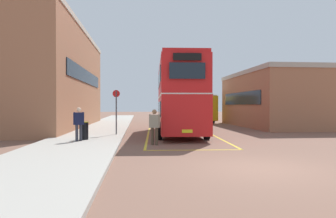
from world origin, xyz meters
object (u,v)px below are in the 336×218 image
Objects in this scene: single_deck_bus at (195,108)px; litter_bin at (84,131)px; pedestrian_waiting_near at (79,122)px; double_decker_bus at (179,96)px; bus_stop_sign at (116,108)px; pedestrian_boarding at (155,124)px.

single_deck_bus reaches higher than litter_bin.
single_deck_bus is 21.51m from pedestrian_waiting_near.
double_decker_bus is at bearing 36.02° from litter_bin.
double_decker_bus is 4.26m from bus_stop_sign.
double_decker_bus is 15.24m from single_deck_bus.
litter_bin is at bearing -143.98° from double_decker_bus.
double_decker_bus is 5.86m from pedestrian_boarding.
bus_stop_sign is at bearing 64.64° from pedestrian_waiting_near.
pedestrian_waiting_near is at bearing -102.86° from litter_bin.
single_deck_bus is at bearing 63.36° from litter_bin.
double_decker_bus is at bearing -104.95° from single_deck_bus.
litter_bin is (-3.55, 1.39, -0.39)m from pedestrian_boarding.
single_deck_bus is (3.92, 14.70, -0.88)m from double_decker_bus.
litter_bin is (-9.35, -18.65, -1.04)m from single_deck_bus.
pedestrian_waiting_near reaches higher than pedestrian_boarding.
bus_stop_sign is at bearing -162.46° from double_decker_bus.
pedestrian_waiting_near is 0.62× the size of bus_stop_sign.
bus_stop_sign is at bearing 61.95° from litter_bin.
litter_bin is at bearing 158.62° from pedestrian_boarding.
pedestrian_boarding is at bearing -21.38° from litter_bin.
bus_stop_sign is (1.43, 2.68, 1.16)m from litter_bin.
single_deck_bus is at bearing 63.78° from pedestrian_waiting_near.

